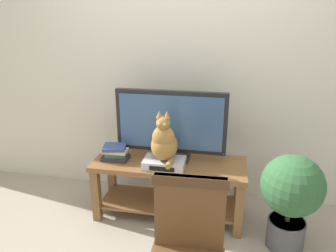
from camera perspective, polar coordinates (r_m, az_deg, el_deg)
name	(u,v)px	position (r m, az deg, el deg)	size (l,w,h in m)	color
back_wall	(184,56)	(3.10, 2.86, 12.27)	(7.00, 0.12, 2.80)	beige
tv_stand	(169,179)	(2.93, 0.19, -9.35)	(1.35, 0.49, 0.54)	brown
tv	(171,124)	(2.80, 0.51, 0.36)	(0.98, 0.20, 0.63)	black
media_box	(164,163)	(2.75, -0.65, -6.60)	(0.35, 0.23, 0.07)	#BCBCC1
cat	(164,142)	(2.66, -0.70, -2.82)	(0.22, 0.30, 0.44)	olive
wooden_chair	(187,249)	(1.93, 3.40, -20.95)	(0.44, 0.45, 0.94)	brown
book_stack	(115,153)	(2.91, -9.30, -4.68)	(0.23, 0.20, 0.13)	#2D2D33
potted_plant	(291,194)	(2.68, 20.99, -11.15)	(0.48, 0.48, 0.79)	#47474C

